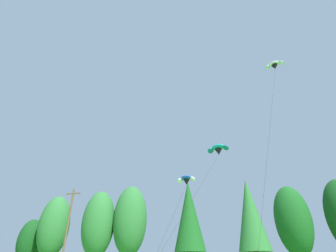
% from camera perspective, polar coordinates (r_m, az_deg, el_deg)
% --- Properties ---
extents(treeline_tree_a, '(4.49, 4.49, 9.97)m').
position_cam_1_polar(treeline_tree_a, '(58.97, -28.58, -21.76)').
color(treeline_tree_a, '#472D19').
rests_on(treeline_tree_a, ground_plane).
extents(treeline_tree_b, '(5.59, 5.59, 14.03)m').
position_cam_1_polar(treeline_tree_b, '(55.67, -24.21, -19.82)').
color(treeline_tree_b, '#472D19').
rests_on(treeline_tree_b, ground_plane).
extents(treeline_tree_c, '(5.56, 5.56, 13.94)m').
position_cam_1_polar(treeline_tree_c, '(48.78, -15.38, -20.32)').
color(treeline_tree_c, '#472D19').
rests_on(treeline_tree_c, ground_plane).
extents(treeline_tree_d, '(5.82, 5.82, 14.88)m').
position_cam_1_polar(treeline_tree_d, '(47.81, -8.50, -20.13)').
color(treeline_tree_d, '#472D19').
rests_on(treeline_tree_d, ground_plane).
extents(treeline_tree_e, '(4.84, 4.84, 14.73)m').
position_cam_1_polar(treeline_tree_e, '(43.54, 4.74, -19.21)').
color(treeline_tree_e, '#472D19').
rests_on(treeline_tree_e, ground_plane).
extents(treeline_tree_f, '(4.85, 4.85, 14.79)m').
position_cam_1_polar(treeline_tree_f, '(44.33, 17.96, -18.13)').
color(treeline_tree_f, '#472D19').
rests_on(treeline_tree_f, ground_plane).
extents(treeline_tree_g, '(5.49, 5.49, 13.68)m').
position_cam_1_polar(treeline_tree_g, '(47.14, 26.26, -18.47)').
color(treeline_tree_g, '#472D19').
rests_on(treeline_tree_g, ground_plane).
extents(utility_pole, '(2.20, 0.26, 11.60)m').
position_cam_1_polar(utility_pole, '(38.83, -21.78, -21.02)').
color(utility_pole, brown).
rests_on(utility_pole, ground_plane).
extents(parafoil_kite_high_blue_white, '(2.86, 9.22, 9.78)m').
position_cam_1_polar(parafoil_kite_high_blue_white, '(30.34, 4.12, -11.96)').
color(parafoil_kite_high_blue_white, blue).
extents(parafoil_kite_mid_white, '(7.36, 8.69, 22.44)m').
position_cam_1_polar(parafoil_kite_mid_white, '(34.40, 22.75, 12.43)').
color(parafoil_kite_mid_white, white).
extents(parafoil_kite_far_teal, '(7.13, 11.85, 14.51)m').
position_cam_1_polar(parafoil_kite_far_teal, '(33.94, 11.21, -5.19)').
color(parafoil_kite_far_teal, teal).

